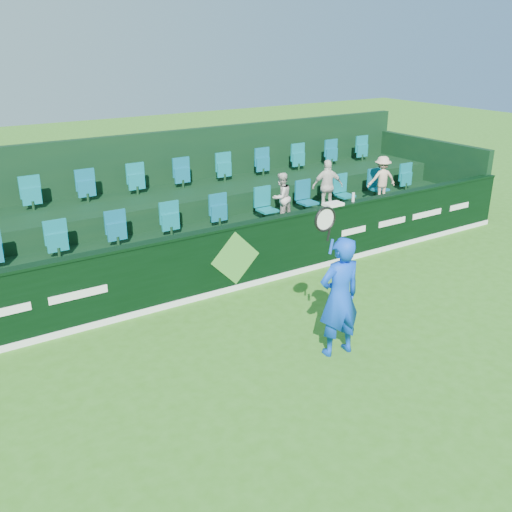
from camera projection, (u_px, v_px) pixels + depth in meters
ground at (371, 383)px, 8.42m from camera, size 60.00×60.00×0.00m
sponsor_hoarding at (233, 258)px, 11.31m from camera, size 16.00×0.25×1.35m
stand_tier_front at (207, 254)px, 12.27m from camera, size 16.00×2.00×0.80m
stand_tier_back at (169, 221)px, 13.67m from camera, size 16.00×1.80×1.30m
stand_rear at (160, 194)px, 13.81m from camera, size 16.00×4.10×2.60m
seat_row_front at (197, 218)px, 12.33m from camera, size 13.50×0.50×0.60m
seat_row_back at (161, 179)px, 13.56m from camera, size 13.50×0.50×0.60m
tennis_player at (339, 296)px, 8.88m from camera, size 1.05×0.55×2.58m
spectator_left at (281, 197)px, 12.93m from camera, size 0.64×0.55×1.13m
spectator_middle at (327, 186)px, 13.59m from camera, size 0.81×0.57×1.27m
spectator_right at (382, 179)px, 14.52m from camera, size 0.85×0.65×1.16m
towel at (333, 204)px, 12.35m from camera, size 0.41×0.27×0.06m
drinks_bottle at (353, 197)px, 12.61m from camera, size 0.07×0.07×0.21m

